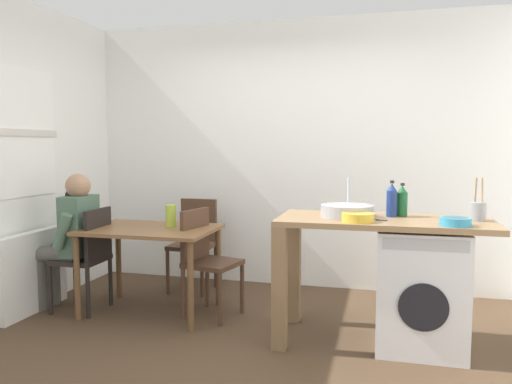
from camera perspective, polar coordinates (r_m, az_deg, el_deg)
The scene contains 19 objects.
ground_plane at distance 3.71m, azimuth -0.89°, elevation -17.52°, with size 5.46×5.46×0.00m, color #4C3826.
wall_back at distance 5.13m, azimuth 4.31°, elevation 4.31°, with size 4.60×0.10×2.70m, color white.
radiator at distance 4.76m, azimuth -24.25°, elevation -8.37°, with size 0.10×0.80×0.70m, color white.
dining_table at distance 4.37m, azimuth -12.03°, elevation -5.28°, with size 1.10×0.76×0.74m.
chair_person_seat at distance 4.58m, azimuth -18.71°, elevation -6.68°, with size 0.40×0.40×0.90m.
chair_opposite at distance 4.27m, azimuth -5.80°, elevation -7.29°, with size 0.48×0.48×0.90m.
chair_spare_by_wall at distance 5.05m, azimuth -7.01°, elevation -5.34°, with size 0.41×0.41×0.90m.
seated_person at distance 4.64m, azimuth -20.45°, elevation -4.54°, with size 0.50×0.51×1.20m.
kitchen_counter at distance 3.71m, azimuth 11.11°, elevation -5.31°, with size 1.50×0.68×0.92m.
washing_machine at distance 3.78m, azimuth 18.31°, elevation -10.41°, with size 0.60×0.61×0.86m.
sink_basin at distance 3.68m, azimuth 10.36°, elevation -2.16°, with size 0.38×0.38×0.09m, color #9EA0A5.
tap at distance 3.85m, azimuth 10.58°, elevation -0.42°, with size 0.02×0.02×0.28m, color #B2B2B7.
bottle_tall_green at distance 3.77m, azimuth 15.28°, elevation -0.93°, with size 0.08×0.08×0.27m.
bottle_squat_brown at distance 3.82m, azimuth 16.40°, elevation -1.02°, with size 0.08×0.08×0.25m.
mixing_bowl at distance 3.48m, azimuth 11.59°, elevation -2.80°, with size 0.22×0.22×0.06m.
utensil_crock at distance 3.77m, azimuth 24.09°, elevation -1.99°, with size 0.11×0.11×0.30m.
colander at distance 3.48m, azimuth 21.87°, elevation -3.11°, with size 0.20×0.20×0.06m.
vase at distance 4.37m, azimuth -9.73°, elevation -2.69°, with size 0.09×0.09×0.19m, color #A8C63D.
scissors at distance 3.58m, azimuth 13.63°, elevation -3.10°, with size 0.15×0.06×0.01m.
Camera 1 is at (0.91, -3.29, 1.44)m, focal length 34.92 mm.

